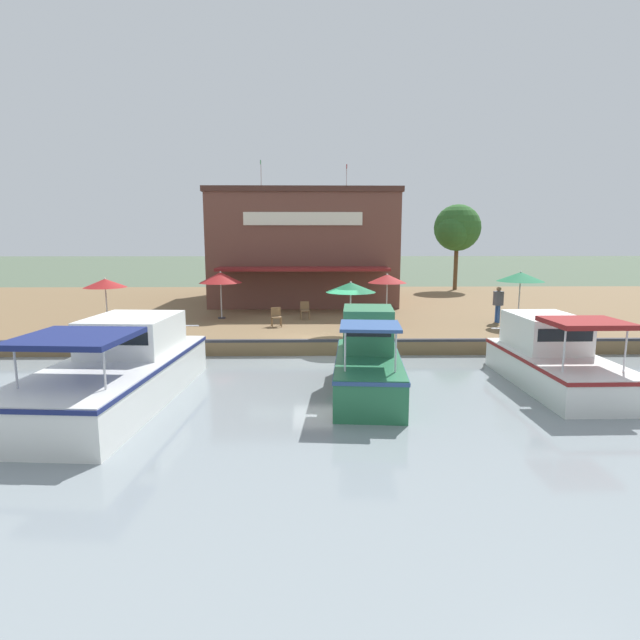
{
  "coord_description": "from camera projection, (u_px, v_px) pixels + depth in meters",
  "views": [
    {
      "loc": [
        18.53,
        -0.58,
        4.5
      ],
      "look_at": [
        -1.0,
        -0.21,
        1.3
      ],
      "focal_mm": 28.0,
      "sensor_mm": 36.0,
      "label": 1
    }
  ],
  "objects": [
    {
      "name": "patio_umbrella_mid_patio_left",
      "position": [
        521.0,
        277.0,
        22.29
      ],
      "size": [
        2.06,
        2.06,
        2.46
      ],
      "color": "#B7B7B7",
      "rests_on": "quay_deck"
    },
    {
      "name": "motorboat_distant_upstream",
      "position": [
        547.0,
        357.0,
        15.56
      ],
      "size": [
        6.46,
        2.45,
        2.25
      ],
      "color": "white",
      "rests_on": "river_water"
    },
    {
      "name": "quay_deck",
      "position": [
        320.0,
        309.0,
        29.83
      ],
      "size": [
        22.0,
        56.0,
        0.6
      ],
      "primitive_type": "cube",
      "color": "brown",
      "rests_on": "ground"
    },
    {
      "name": "ground_plane",
      "position": [
        326.0,
        358.0,
        19.02
      ],
      "size": [
        220.0,
        220.0,
        0.0
      ],
      "primitive_type": "plane",
      "color": "#4C5B47"
    },
    {
      "name": "patio_umbrella_by_entrance",
      "position": [
        351.0,
        287.0,
        20.08
      ],
      "size": [
        2.02,
        2.02,
        2.19
      ],
      "color": "#B7B7B7",
      "rests_on": "quay_deck"
    },
    {
      "name": "motorboat_outer_channel",
      "position": [
        368.0,
        361.0,
        14.83
      ],
      "size": [
        5.93,
        2.29,
        2.39
      ],
      "color": "#287047",
      "rests_on": "river_water"
    },
    {
      "name": "patio_umbrella_mid_patio_right",
      "position": [
        221.0,
        278.0,
        24.26
      ],
      "size": [
        2.07,
        2.07,
        2.32
      ],
      "color": "#B7B7B7",
      "rests_on": "quay_deck"
    },
    {
      "name": "quay_edge_fender",
      "position": [
        326.0,
        341.0,
        19.01
      ],
      "size": [
        0.2,
        50.4,
        0.1
      ],
      "primitive_type": "cube",
      "color": "#2D2D33",
      "rests_on": "quay_deck"
    },
    {
      "name": "patio_umbrella_far_corner",
      "position": [
        387.0,
        279.0,
        22.67
      ],
      "size": [
        1.75,
        1.75,
        2.33
      ],
      "color": "#B7B7B7",
      "rests_on": "quay_deck"
    },
    {
      "name": "motorboat_nearest_quay",
      "position": [
        128.0,
        366.0,
        14.32
      ],
      "size": [
        8.91,
        3.46,
        2.22
      ],
      "color": "white",
      "rests_on": "river_water"
    },
    {
      "name": "patio_umbrella_back_row",
      "position": [
        105.0,
        283.0,
        22.04
      ],
      "size": [
        1.84,
        1.84,
        2.18
      ],
      "color": "#B7B7B7",
      "rests_on": "quay_deck"
    },
    {
      "name": "cafe_chair_far_corner_seat",
      "position": [
        276.0,
        316.0,
        22.31
      ],
      "size": [
        0.51,
        0.51,
        0.85
      ],
      "color": "brown",
      "rests_on": "quay_deck"
    },
    {
      "name": "tree_behind_restaurant",
      "position": [
        308.0,
        227.0,
        34.12
      ],
      "size": [
        5.33,
        5.08,
        7.36
      ],
      "color": "brown",
      "rests_on": "quay_deck"
    },
    {
      "name": "waterfront_restaurant",
      "position": [
        304.0,
        247.0,
        31.93
      ],
      "size": [
        11.55,
        10.93,
        8.72
      ],
      "color": "brown",
      "rests_on": "quay_deck"
    },
    {
      "name": "person_near_entrance",
      "position": [
        498.0,
        300.0,
        23.23
      ],
      "size": [
        0.48,
        0.48,
        1.69
      ],
      "color": "#2D5193",
      "rests_on": "quay_deck"
    },
    {
      "name": "cafe_chair_facing_river",
      "position": [
        305.0,
        309.0,
        24.36
      ],
      "size": [
        0.48,
        0.48,
        0.85
      ],
      "color": "brown",
      "rests_on": "quay_deck"
    },
    {
      "name": "cafe_chair_beside_entrance",
      "position": [
        558.0,
        323.0,
        20.48
      ],
      "size": [
        0.58,
        0.58,
        0.85
      ],
      "color": "brown",
      "rests_on": "quay_deck"
    },
    {
      "name": "tree_downstream_bank",
      "position": [
        456.0,
        229.0,
        37.5
      ],
      "size": [
        3.67,
        3.49,
        6.44
      ],
      "color": "brown",
      "rests_on": "quay_deck"
    }
  ]
}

